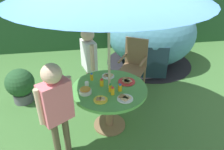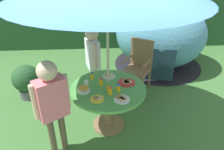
# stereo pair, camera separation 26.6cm
# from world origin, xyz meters

# --- Properties ---
(ground_plane) EXTENTS (10.00, 10.00, 0.02)m
(ground_plane) POSITION_xyz_m (0.00, 0.00, -0.01)
(ground_plane) COLOR #3D6B33
(hedge_backdrop) EXTENTS (9.00, 0.70, 1.95)m
(hedge_backdrop) POSITION_xyz_m (0.00, 3.59, 0.98)
(hedge_backdrop) COLOR #234C28
(hedge_backdrop) RESTS_ON ground_plane
(garden_table) EXTENTS (1.11, 1.11, 0.72)m
(garden_table) POSITION_xyz_m (0.00, 0.00, 0.58)
(garden_table) COLOR brown
(garden_table) RESTS_ON ground_plane
(wooden_chair) EXTENTS (0.62, 0.62, 1.04)m
(wooden_chair) POSITION_xyz_m (0.65, 1.04, 0.57)
(wooden_chair) COLOR brown
(wooden_chair) RESTS_ON ground_plane
(dome_tent) EXTENTS (2.53, 2.53, 1.57)m
(dome_tent) POSITION_xyz_m (1.33, 2.13, 0.78)
(dome_tent) COLOR teal
(dome_tent) RESTS_ON ground_plane
(potted_plant) EXTENTS (0.51, 0.51, 0.66)m
(potted_plant) POSITION_xyz_m (-1.50, 0.91, 0.36)
(potted_plant) COLOR #595960
(potted_plant) RESTS_ON ground_plane
(child_in_white_shirt) EXTENTS (0.28, 0.45, 1.36)m
(child_in_white_shirt) POSITION_xyz_m (-0.23, 0.88, 0.87)
(child_in_white_shirt) COLOR brown
(child_in_white_shirt) RESTS_ON ground_plane
(child_in_pink_shirt) EXTENTS (0.41, 0.36, 1.39)m
(child_in_pink_shirt) POSITION_xyz_m (-0.71, -0.46, 0.89)
(child_in_pink_shirt) COLOR brown
(child_in_pink_shirt) RESTS_ON ground_plane
(snack_bowl) EXTENTS (0.17, 0.17, 0.09)m
(snack_bowl) POSITION_xyz_m (-0.35, -0.08, 0.76)
(snack_bowl) COLOR white
(snack_bowl) RESTS_ON garden_table
(plate_center_back) EXTENTS (0.20, 0.20, 0.03)m
(plate_center_back) POSITION_xyz_m (0.03, 0.33, 0.73)
(plate_center_back) COLOR white
(plate_center_back) RESTS_ON garden_table
(plate_far_right) EXTENTS (0.26, 0.26, 0.03)m
(plate_far_right) POSITION_xyz_m (0.28, 0.12, 0.73)
(plate_far_right) COLOR red
(plate_far_right) RESTS_ON garden_table
(plate_mid_right) EXTENTS (0.22, 0.22, 0.03)m
(plate_mid_right) POSITION_xyz_m (0.17, -0.31, 0.73)
(plate_mid_right) COLOR white
(plate_mid_right) RESTS_ON garden_table
(plate_center_front) EXTENTS (0.19, 0.19, 0.03)m
(plate_center_front) POSITION_xyz_m (-0.16, -0.28, 0.73)
(plate_center_front) COLOR yellow
(plate_center_front) RESTS_ON garden_table
(juice_bottle_near_left) EXTENTS (0.06, 0.06, 0.11)m
(juice_bottle_near_left) POSITION_xyz_m (-0.10, 0.08, 0.77)
(juice_bottle_near_left) COLOR yellow
(juice_bottle_near_left) RESTS_ON garden_table
(juice_bottle_near_right) EXTENTS (0.06, 0.06, 0.11)m
(juice_bottle_near_right) POSITION_xyz_m (0.14, -0.10, 0.77)
(juice_bottle_near_right) COLOR yellow
(juice_bottle_near_right) RESTS_ON garden_table
(juice_bottle_far_left) EXTENTS (0.05, 0.05, 0.12)m
(juice_bottle_far_left) POSITION_xyz_m (-0.23, 0.26, 0.78)
(juice_bottle_far_left) COLOR yellow
(juice_bottle_far_left) RESTS_ON garden_table
(juice_bottle_mid_left) EXTENTS (0.05, 0.05, 0.12)m
(juice_bottle_mid_left) POSITION_xyz_m (0.00, -0.10, 0.78)
(juice_bottle_mid_left) COLOR yellow
(juice_bottle_mid_left) RESTS_ON garden_table
(juice_bottle_front_edge) EXTENTS (0.05, 0.05, 0.12)m
(juice_bottle_front_edge) POSITION_xyz_m (0.02, -0.18, 0.78)
(juice_bottle_front_edge) COLOR yellow
(juice_bottle_front_edge) RESTS_ON garden_table
(cup_near) EXTENTS (0.06, 0.06, 0.06)m
(cup_near) POSITION_xyz_m (-0.32, 0.12, 0.75)
(cup_near) COLOR white
(cup_near) RESTS_ON garden_table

